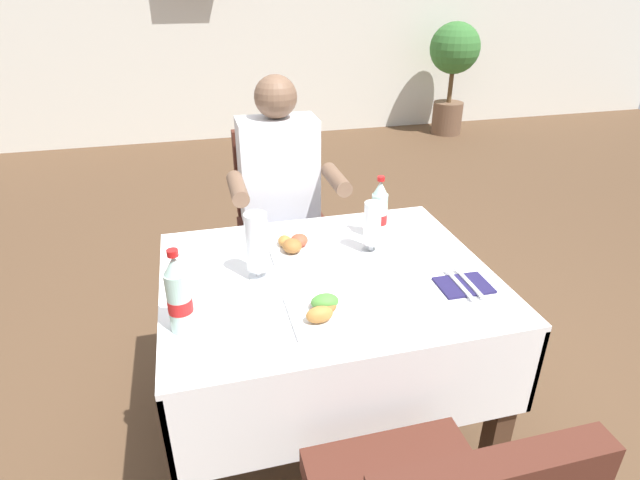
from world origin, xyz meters
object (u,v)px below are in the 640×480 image
at_px(beer_glass_middle, 372,227).
at_px(plate_near_camera, 325,309).
at_px(beer_glass_left, 257,246).
at_px(cola_bottle_secondary, 179,296).
at_px(napkin_cutlery_set, 464,285).
at_px(cola_bottle_primary, 379,211).
at_px(seated_diner_far, 282,198).
at_px(potted_plant_corner, 453,63).
at_px(main_dining_table, 327,313).
at_px(chair_far_diner_seat, 283,218).
at_px(plate_far_diner, 296,245).

bearing_deg(beer_glass_middle, plate_near_camera, -127.88).
bearing_deg(beer_glass_left, cola_bottle_secondary, -137.53).
distance_m(cola_bottle_secondary, napkin_cutlery_set, 0.91).
height_order(plate_near_camera, cola_bottle_primary, cola_bottle_primary).
xyz_separation_m(seated_diner_far, beer_glass_left, (-0.21, -0.70, 0.13)).
distance_m(plate_near_camera, potted_plant_corner, 4.84).
bearing_deg(potted_plant_corner, beer_glass_middle, -121.29).
relative_size(main_dining_table, beer_glass_left, 4.75).
height_order(chair_far_diner_seat, potted_plant_corner, potted_plant_corner).
bearing_deg(plate_near_camera, potted_plant_corner, 58.12).
bearing_deg(beer_glass_middle, napkin_cutlery_set, -54.62).
bearing_deg(seated_diner_far, cola_bottle_secondary, -116.45).
xyz_separation_m(main_dining_table, beer_glass_left, (-0.23, 0.04, 0.28)).
relative_size(plate_near_camera, plate_far_diner, 1.05).
xyz_separation_m(plate_near_camera, beer_glass_middle, (0.27, 0.34, 0.08)).
bearing_deg(cola_bottle_secondary, beer_glass_left, 42.47).
distance_m(chair_far_diner_seat, cola_bottle_secondary, 1.18).
bearing_deg(cola_bottle_secondary, cola_bottle_primary, 28.85).
relative_size(chair_far_diner_seat, plate_near_camera, 4.11).
height_order(plate_near_camera, napkin_cutlery_set, plate_near_camera).
height_order(plate_near_camera, beer_glass_left, beer_glass_left).
bearing_deg(chair_far_diner_seat, plate_near_camera, -93.64).
bearing_deg(potted_plant_corner, beer_glass_left, -125.29).
bearing_deg(potted_plant_corner, main_dining_table, -122.67).
height_order(main_dining_table, chair_far_diner_seat, chair_far_diner_seat).
bearing_deg(beer_glass_left, chair_far_diner_seat, 74.01).
distance_m(main_dining_table, beer_glass_middle, 0.35).
height_order(beer_glass_left, beer_glass_middle, beer_glass_left).
distance_m(napkin_cutlery_set, potted_plant_corner, 4.57).
height_order(chair_far_diner_seat, plate_near_camera, chair_far_diner_seat).
bearing_deg(cola_bottle_secondary, chair_far_diner_seat, 64.99).
xyz_separation_m(plate_far_diner, cola_bottle_secondary, (-0.42, -0.39, 0.09)).
height_order(beer_glass_left, potted_plant_corner, potted_plant_corner).
bearing_deg(chair_far_diner_seat, plate_far_diner, -95.94).
relative_size(main_dining_table, cola_bottle_secondary, 4.29).
distance_m(seated_diner_far, cola_bottle_primary, 0.61).
bearing_deg(cola_bottle_secondary, potted_plant_corner, 53.88).
height_order(seated_diner_far, cola_bottle_secondary, seated_diner_far).
height_order(main_dining_table, cola_bottle_primary, cola_bottle_primary).
xyz_separation_m(chair_far_diner_seat, plate_far_diner, (-0.07, -0.65, 0.19)).
distance_m(plate_far_diner, potted_plant_corner, 4.48).
xyz_separation_m(main_dining_table, napkin_cutlery_set, (0.42, -0.19, 0.17)).
distance_m(plate_far_diner, cola_bottle_primary, 0.34).
distance_m(seated_diner_far, cola_bottle_secondary, 1.05).
relative_size(main_dining_table, potted_plant_corner, 0.93).
xyz_separation_m(chair_far_diner_seat, beer_glass_middle, (0.20, -0.73, 0.27)).
bearing_deg(seated_diner_far, plate_far_diner, -94.82).
xyz_separation_m(beer_glass_middle, potted_plant_corner, (2.29, 3.76, -0.04)).
xyz_separation_m(chair_far_diner_seat, napkin_cutlery_set, (0.42, -1.04, 0.17)).
relative_size(beer_glass_left, cola_bottle_primary, 0.94).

